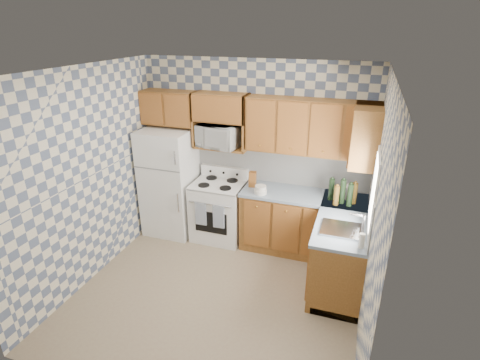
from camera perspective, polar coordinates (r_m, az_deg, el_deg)
name	(u,v)px	position (r m, az deg, el deg)	size (l,w,h in m)	color
floor	(217,293)	(4.93, -3.46, -16.76)	(3.40, 3.40, 0.00)	#7F6952
back_wall	(255,153)	(5.61, 2.28, 4.21)	(3.40, 0.02, 2.70)	slate
right_wall	(374,219)	(3.94, 19.77, -5.64)	(0.02, 3.20, 2.70)	slate
backsplash_back	(280,165)	(5.56, 6.19, 2.27)	(2.60, 0.01, 0.56)	white
backsplash_right	(372,199)	(4.73, 19.44, -2.79)	(0.01, 1.60, 0.56)	white
refrigerator	(170,182)	(5.95, -10.63, -0.29)	(0.75, 0.70, 1.68)	white
stove_body	(219,211)	(5.82, -3.23, -4.73)	(0.76, 0.65, 0.90)	white
cooktop	(218,184)	(5.62, -3.33, -0.62)	(0.76, 0.65, 0.03)	silver
backguard	(225,172)	(5.82, -2.36, 1.26)	(0.76, 0.08, 0.17)	white
dish_towel_left	(201,214)	(5.55, -6.01, -5.13)	(0.17, 0.03, 0.36)	navy
dish_towel_right	(219,217)	(5.44, -3.29, -5.60)	(0.17, 0.03, 0.36)	navy
base_cabinets_back	(302,224)	(5.55, 9.50, -6.62)	(1.75, 0.60, 0.88)	brown
base_cabinets_right	(340,249)	(5.08, 15.02, -10.14)	(0.60, 1.60, 0.88)	brown
countertop_back	(305,195)	(5.34, 9.80, -2.33)	(1.77, 0.63, 0.04)	slate
countertop_right	(344,218)	(4.85, 15.51, -5.56)	(0.63, 1.60, 0.04)	slate
upper_cabinets_back	(311,127)	(5.15, 10.77, 7.93)	(1.75, 0.33, 0.74)	brown
upper_cabinets_fridge	(169,108)	(5.78, -10.70, 10.78)	(0.82, 0.33, 0.50)	brown
upper_cabinets_right	(366,135)	(4.93, 18.67, 6.46)	(0.33, 0.70, 0.74)	brown
microwave_shelf	(221,147)	(5.57, -2.85, 5.01)	(0.80, 0.33, 0.03)	brown
microwave	(219,136)	(5.50, -3.24, 6.73)	(0.60, 0.41, 0.33)	white
sink	(342,230)	(4.53, 15.28, -7.30)	(0.48, 0.40, 0.03)	#B7B7BC
window	(374,192)	(4.31, 19.77, -1.70)	(0.02, 0.66, 0.86)	white
bottle_0	(343,191)	(5.11, 15.35, -1.70)	(0.07, 0.07, 0.33)	black
bottle_1	(350,195)	(5.06, 16.41, -2.22)	(0.07, 0.07, 0.31)	black
bottle_2	(354,193)	(5.16, 17.02, -1.95)	(0.07, 0.07, 0.29)	brown
bottle_3	(336,195)	(5.06, 14.46, -2.30)	(0.07, 0.07, 0.27)	brown
bottle_4	(331,189)	(5.18, 13.74, -1.39)	(0.07, 0.07, 0.30)	black
knife_block	(253,179)	(5.46, 1.92, 0.13)	(0.10, 0.10, 0.23)	brown
electric_kettle	(348,193)	(5.29, 16.17, -1.88)	(0.14, 0.14, 0.18)	white
food_containers	(261,190)	(5.25, 3.15, -1.47)	(0.18, 0.18, 0.12)	beige
soap_bottle	(362,241)	(4.22, 18.07, -8.79)	(0.06, 0.06, 0.17)	beige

